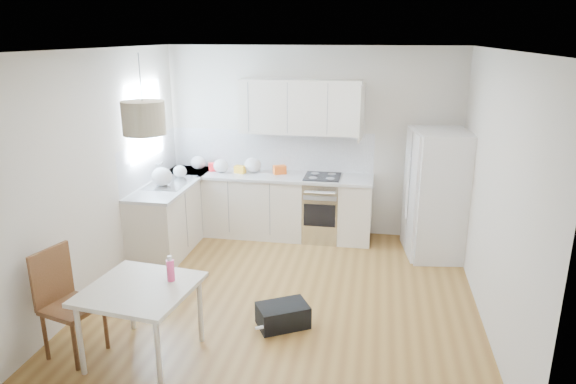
% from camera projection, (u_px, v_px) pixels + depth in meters
% --- Properties ---
extents(floor, '(4.20, 4.20, 0.00)m').
position_uv_depth(floor, '(286.00, 295.00, 5.83)').
color(floor, brown).
rests_on(floor, ground).
extents(ceiling, '(4.20, 4.20, 0.00)m').
position_uv_depth(ceiling, '(285.00, 49.00, 5.03)').
color(ceiling, white).
rests_on(ceiling, wall_back).
extents(wall_back, '(4.20, 0.00, 4.20)m').
position_uv_depth(wall_back, '(312.00, 142.00, 7.41)').
color(wall_back, beige).
rests_on(wall_back, floor).
extents(wall_left, '(0.00, 4.20, 4.20)m').
position_uv_depth(wall_left, '(103.00, 172.00, 5.78)').
color(wall_left, beige).
rests_on(wall_left, floor).
extents(wall_right, '(0.00, 4.20, 4.20)m').
position_uv_depth(wall_right, '(494.00, 192.00, 5.08)').
color(wall_right, beige).
rests_on(wall_right, floor).
extents(window_glassblock, '(0.02, 1.00, 1.00)m').
position_uv_depth(window_glassblock, '(145.00, 121.00, 6.74)').
color(window_glassblock, '#BFE0F9').
rests_on(window_glassblock, wall_left).
extents(cabinets_back, '(3.00, 0.60, 0.88)m').
position_uv_depth(cabinets_back, '(267.00, 206.00, 7.49)').
color(cabinets_back, silver).
rests_on(cabinets_back, floor).
extents(cabinets_left, '(0.60, 1.80, 0.88)m').
position_uv_depth(cabinets_left, '(174.00, 215.00, 7.13)').
color(cabinets_left, silver).
rests_on(cabinets_left, floor).
extents(counter_back, '(3.02, 0.64, 0.04)m').
position_uv_depth(counter_back, '(267.00, 176.00, 7.36)').
color(counter_back, '#B6BABC').
rests_on(counter_back, cabinets_back).
extents(counter_left, '(0.64, 1.82, 0.04)m').
position_uv_depth(counter_left, '(172.00, 183.00, 6.99)').
color(counter_left, '#B6BABC').
rests_on(counter_left, cabinets_left).
extents(backsplash_back, '(3.00, 0.01, 0.58)m').
position_uv_depth(backsplash_back, '(271.00, 150.00, 7.54)').
color(backsplash_back, white).
rests_on(backsplash_back, wall_back).
extents(backsplash_left, '(0.01, 1.80, 0.58)m').
position_uv_depth(backsplash_left, '(150.00, 160.00, 6.95)').
color(backsplash_left, white).
rests_on(backsplash_left, wall_left).
extents(upper_cabinets, '(1.70, 0.32, 0.75)m').
position_uv_depth(upper_cabinets, '(300.00, 107.00, 7.13)').
color(upper_cabinets, silver).
rests_on(upper_cabinets, wall_back).
extents(range_oven, '(0.50, 0.61, 0.88)m').
position_uv_depth(range_oven, '(322.00, 209.00, 7.36)').
color(range_oven, '#BABDBF').
rests_on(range_oven, floor).
extents(sink, '(0.50, 0.80, 0.16)m').
position_uv_depth(sink, '(170.00, 183.00, 6.94)').
color(sink, '#BABDBF').
rests_on(sink, counter_left).
extents(refrigerator, '(0.91, 0.94, 1.68)m').
position_uv_depth(refrigerator, '(438.00, 194.00, 6.70)').
color(refrigerator, white).
rests_on(refrigerator, floor).
extents(dining_table, '(1.00, 1.00, 0.71)m').
position_uv_depth(dining_table, '(140.00, 295.00, 4.54)').
color(dining_table, beige).
rests_on(dining_table, floor).
extents(dining_chair, '(0.53, 0.53, 1.02)m').
position_uv_depth(dining_chair, '(72.00, 305.00, 4.62)').
color(dining_chair, '#4A2E16').
rests_on(dining_chair, floor).
extents(drink_bottle, '(0.09, 0.09, 0.24)m').
position_uv_depth(drink_bottle, '(170.00, 268.00, 4.60)').
color(drink_bottle, '#F14380').
rests_on(drink_bottle, dining_table).
extents(gym_bag, '(0.59, 0.53, 0.23)m').
position_uv_depth(gym_bag, '(283.00, 315.00, 5.20)').
color(gym_bag, black).
rests_on(gym_bag, floor).
extents(pendant_lamp, '(0.41, 0.41, 0.28)m').
position_uv_depth(pendant_lamp, '(144.00, 118.00, 4.23)').
color(pendant_lamp, '#C1B794').
rests_on(pendant_lamp, ceiling).
extents(grocery_bag_a, '(0.22, 0.19, 0.20)m').
position_uv_depth(grocery_bag_a, '(198.00, 163.00, 7.60)').
color(grocery_bag_a, silver).
rests_on(grocery_bag_a, counter_back).
extents(grocery_bag_b, '(0.22, 0.19, 0.20)m').
position_uv_depth(grocery_bag_b, '(221.00, 166.00, 7.42)').
color(grocery_bag_b, silver).
rests_on(grocery_bag_b, counter_back).
extents(grocery_bag_c, '(0.24, 0.21, 0.22)m').
position_uv_depth(grocery_bag_c, '(253.00, 165.00, 7.41)').
color(grocery_bag_c, silver).
rests_on(grocery_bag_c, counter_back).
extents(grocery_bag_d, '(0.19, 0.16, 0.17)m').
position_uv_depth(grocery_bag_d, '(180.00, 171.00, 7.17)').
color(grocery_bag_d, silver).
rests_on(grocery_bag_d, counter_back).
extents(grocery_bag_e, '(0.27, 0.23, 0.25)m').
position_uv_depth(grocery_bag_e, '(162.00, 177.00, 6.77)').
color(grocery_bag_e, silver).
rests_on(grocery_bag_e, counter_left).
extents(snack_orange, '(0.21, 0.18, 0.12)m').
position_uv_depth(snack_orange, '(280.00, 170.00, 7.36)').
color(snack_orange, '#D34E12').
rests_on(snack_orange, counter_back).
extents(snack_yellow, '(0.17, 0.13, 0.11)m').
position_uv_depth(snack_yellow, '(240.00, 169.00, 7.41)').
color(snack_yellow, yellow).
rests_on(snack_yellow, counter_back).
extents(snack_red, '(0.20, 0.16, 0.12)m').
position_uv_depth(snack_red, '(214.00, 167.00, 7.53)').
color(snack_red, red).
rests_on(snack_red, counter_back).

